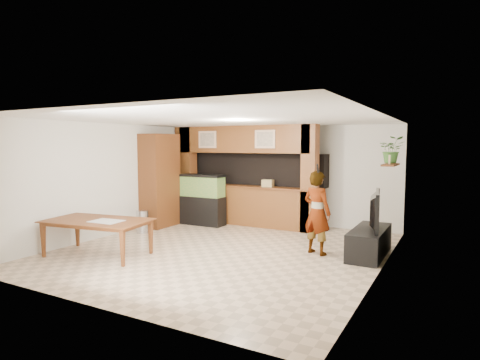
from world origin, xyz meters
The scene contains 20 objects.
floor centered at (0.00, 0.00, 0.00)m, with size 6.50×6.50×0.00m, color tan.
ceiling centered at (0.00, 0.00, 2.60)m, with size 6.50×6.50×0.00m, color white.
wall_back centered at (0.00, 3.25, 1.30)m, with size 6.00×6.00×0.00m, color beige.
wall_left centered at (-3.00, 0.00, 1.30)m, with size 6.50×6.50×0.00m, color beige.
wall_right centered at (3.00, 0.00, 1.30)m, with size 6.50×6.50×0.00m, color beige.
partition centered at (-0.95, 2.64, 1.31)m, with size 4.20×0.99×2.60m.
wall_clock centered at (-2.97, 1.00, 1.90)m, with size 0.05×0.25×0.25m.
wall_shelf centered at (2.85, 1.95, 1.70)m, with size 0.25×0.90×0.04m, color #612F17.
pantry_cabinet centered at (-2.70, 1.29, 1.19)m, with size 0.60×0.98×2.38m, color #612F17.
trash_can centered at (-2.53, 0.43, 0.27)m, with size 0.29×0.29×0.54m, color #B2B2B7.
aquarium centered at (-1.82, 1.95, 0.65)m, with size 1.20×0.45×1.33m.
tv_stand centered at (2.65, 0.97, 0.26)m, with size 0.58×1.57×0.52m, color black.
television centered at (2.65, 0.97, 0.88)m, with size 1.25×0.16×0.72m, color black.
photo_frame centered at (2.85, 1.76, 1.81)m, with size 0.03×0.14×0.18m, color tan.
potted_plant centered at (2.82, 2.28, 2.00)m, with size 0.51×0.44×0.57m, color #37692A.
person centered at (1.73, 0.62, 0.81)m, with size 0.59×0.39×1.62m, color #987453.
microphone centered at (1.78, 0.46, 1.67)m, with size 0.04×0.04×0.17m, color black.
dining_table centered at (-1.89, -1.53, 0.34)m, with size 1.96×1.09×0.69m, color #612F17.
newspaper_a centered at (-1.63, -1.52, 0.69)m, with size 0.57×0.42×0.01m, color silver.
counter_box centered at (-0.15, 2.45, 1.13)m, with size 0.28×0.19×0.19m, color #9D8955.
Camera 1 is at (4.08, -6.78, 2.10)m, focal length 30.00 mm.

